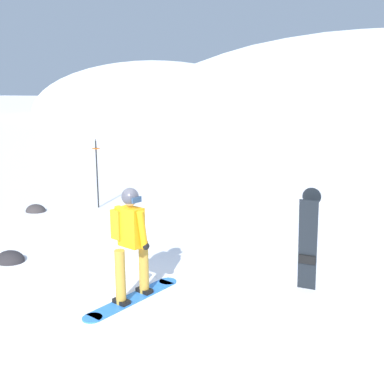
{
  "coord_description": "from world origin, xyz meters",
  "views": [
    {
      "loc": [
        3.77,
        -5.44,
        3.1
      ],
      "look_at": [
        0.2,
        3.09,
        1.0
      ],
      "focal_mm": 42.85,
      "sensor_mm": 36.0,
      "label": 1
    }
  ],
  "objects_px": {
    "snowboarder_main": "(130,241)",
    "rock_dark": "(10,261)",
    "spare_snowboard": "(308,240)",
    "piste_marker_near": "(97,168)",
    "rock_mid": "(36,211)"
  },
  "relations": [
    {
      "from": "snowboarder_main",
      "to": "rock_dark",
      "type": "height_order",
      "value": "snowboarder_main"
    },
    {
      "from": "snowboarder_main",
      "to": "rock_dark",
      "type": "relative_size",
      "value": 3.18
    },
    {
      "from": "spare_snowboard",
      "to": "rock_dark",
      "type": "xyz_separation_m",
      "value": [
        -5.21,
        -0.81,
        -0.83
      ]
    },
    {
      "from": "piste_marker_near",
      "to": "snowboarder_main",
      "type": "bearing_deg",
      "value": -50.99
    },
    {
      "from": "rock_mid",
      "to": "snowboarder_main",
      "type": "bearing_deg",
      "value": -35.32
    },
    {
      "from": "rock_dark",
      "to": "spare_snowboard",
      "type": "bearing_deg",
      "value": 8.87
    },
    {
      "from": "piste_marker_near",
      "to": "rock_dark",
      "type": "distance_m",
      "value": 4.12
    },
    {
      "from": "piste_marker_near",
      "to": "rock_dark",
      "type": "bearing_deg",
      "value": -79.58
    },
    {
      "from": "spare_snowboard",
      "to": "rock_mid",
      "type": "relative_size",
      "value": 3.08
    },
    {
      "from": "spare_snowboard",
      "to": "rock_mid",
      "type": "distance_m",
      "value": 7.55
    },
    {
      "from": "rock_dark",
      "to": "rock_mid",
      "type": "xyz_separation_m",
      "value": [
        -1.98,
        2.94,
        0.0
      ]
    },
    {
      "from": "snowboarder_main",
      "to": "spare_snowboard",
      "type": "relative_size",
      "value": 1.08
    },
    {
      "from": "rock_mid",
      "to": "spare_snowboard",
      "type": "bearing_deg",
      "value": -16.5
    },
    {
      "from": "snowboarder_main",
      "to": "spare_snowboard",
      "type": "xyz_separation_m",
      "value": [
        2.38,
        1.28,
        -0.09
      ]
    },
    {
      "from": "rock_dark",
      "to": "rock_mid",
      "type": "distance_m",
      "value": 3.55
    }
  ]
}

